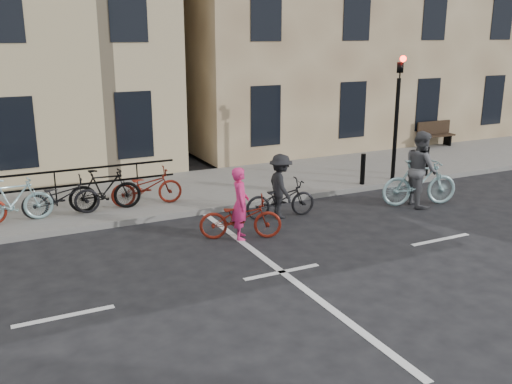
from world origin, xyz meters
name	(u,v)px	position (x,y,z in m)	size (l,w,h in m)	color
ground	(282,272)	(0.00, 0.00, 0.00)	(120.00, 120.00, 0.00)	black
sidewalk	(28,211)	(-4.00, 6.00, 0.07)	(46.00, 4.00, 0.15)	slate
traffic_light	(398,102)	(6.20, 4.34, 2.45)	(0.18, 0.30, 3.90)	black
bollard_east	(363,169)	(5.00, 4.25, 0.60)	(0.14, 0.14, 0.90)	black
bollard_west	(426,161)	(7.40, 4.25, 0.60)	(0.14, 0.14, 0.90)	black
bench	(435,133)	(11.00, 7.73, 0.67)	(1.60, 0.41, 0.97)	black
parked_bikes	(13,201)	(-4.35, 5.04, 0.64)	(8.30, 1.23, 1.05)	black
cyclist_pink	(240,214)	(0.08, 2.05, 0.56)	(1.92, 1.27, 1.62)	maroon
cyclist_grey	(420,176)	(5.36, 2.27, 0.80)	(2.13, 1.14, 1.98)	#93BDC1
cyclist_dark	(281,193)	(1.59, 2.99, 0.63)	(1.85, 1.09, 1.59)	black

